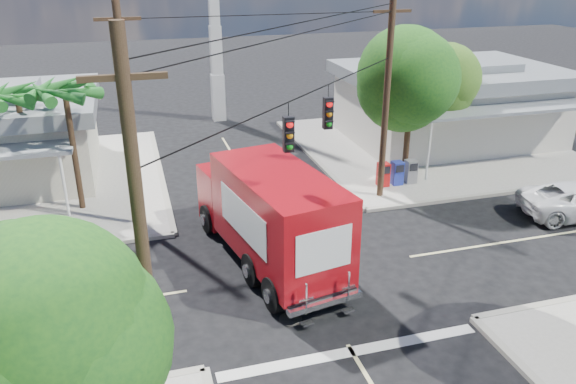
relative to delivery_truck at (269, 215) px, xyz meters
name	(u,v)px	position (x,y,z in m)	size (l,w,h in m)	color
ground	(304,273)	(0.92, -1.16, -1.81)	(120.00, 120.00, 0.00)	black
sidewalk_ne	(429,147)	(11.80, 9.72, -1.74)	(14.12, 14.12, 0.14)	#A39E93
sidewalk_nw	(10,188)	(-9.96, 9.72, -1.74)	(14.12, 14.12, 0.14)	#A39E93
road_markings	(318,296)	(0.92, -2.63, -1.81)	(32.00, 32.00, 0.01)	beige
building_ne	(449,101)	(13.42, 10.81, 0.51)	(11.80, 10.20, 4.50)	silver
radio_tower	(215,32)	(1.42, 18.84, 3.83)	(0.80, 0.80, 17.00)	silver
tree_sw_front	(37,339)	(-6.07, -8.70, 2.52)	(3.88, 3.78, 6.03)	#422D1C
tree_ne_front	(413,82)	(8.13, 5.60, 2.95)	(4.21, 4.14, 6.66)	#422D1C
tree_ne_back	(438,82)	(10.73, 7.80, 2.37)	(3.77, 3.66, 5.82)	#422D1C
palm_nw_front	(65,93)	(-6.58, 6.34, 3.23)	(3.01, 3.08, 5.59)	#422D1C
palm_nw_back	(17,97)	(-8.58, 7.84, 2.86)	(3.01, 3.08, 5.19)	#422D1C
utility_poles	(245,132)	(-0.66, 0.45, 2.86)	(12.00, 10.68, 9.00)	#473321
vending_boxes	(397,173)	(7.42, 5.04, -1.12)	(1.90, 0.50, 1.10)	red
delivery_truck	(269,215)	(0.00, 0.00, 0.00)	(3.93, 8.54, 3.57)	black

